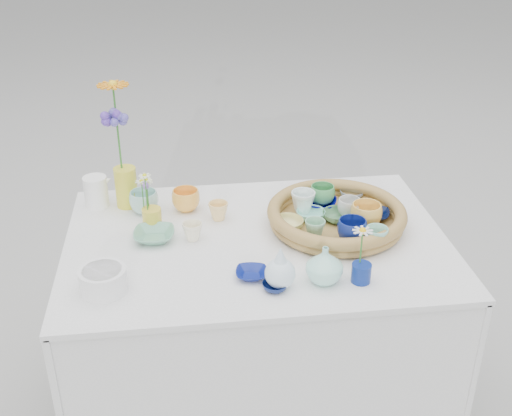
{
  "coord_description": "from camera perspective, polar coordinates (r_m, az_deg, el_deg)",
  "views": [
    {
      "loc": [
        -0.23,
        -1.82,
        1.85
      ],
      "look_at": [
        0.0,
        0.02,
        0.87
      ],
      "focal_mm": 45.0,
      "sensor_mm": 36.0,
      "label": 1
    }
  ],
  "objects": [
    {
      "name": "tray_ceramic_5",
      "position": [
        2.21,
        4.89,
        -0.61
      ],
      "size": [
        0.12,
        0.12,
        0.03
      ],
      "primitive_type": "imported",
      "rotation": [
        0.0,
        0.0,
        -0.23
      ],
      "color": "#95ECD5",
      "rests_on": "wicker_tray"
    },
    {
      "name": "gerbera",
      "position": [
        2.27,
        -12.23,
        7.01
      ],
      "size": [
        0.16,
        0.16,
        0.32
      ],
      "primitive_type": null,
      "rotation": [
        0.0,
        0.0,
        0.38
      ],
      "color": "orange",
      "rests_on": "tall_vase_yellow"
    },
    {
      "name": "tray_ceramic_6",
      "position": [
        2.24,
        4.2,
        0.52
      ],
      "size": [
        0.09,
        0.09,
        0.08
      ],
      "primitive_type": "imported",
      "rotation": [
        0.0,
        0.0,
        -0.07
      ],
      "color": "white",
      "rests_on": "wicker_tray"
    },
    {
      "name": "loose_ceramic_4",
      "position": [
        1.93,
        -0.41,
        -5.86
      ],
      "size": [
        0.11,
        0.11,
        0.02
      ],
      "primitive_type": "imported",
      "rotation": [
        0.0,
        0.0,
        -0.14
      ],
      "color": "navy",
      "rests_on": "display_table"
    },
    {
      "name": "loose_ceramic_1",
      "position": [
        2.23,
        -3.36,
        -0.27
      ],
      "size": [
        0.07,
        0.07,
        0.06
      ],
      "primitive_type": "imported",
      "rotation": [
        0.0,
        0.0,
        -0.08
      ],
      "color": "#FFD37E",
      "rests_on": "display_table"
    },
    {
      "name": "tray_ceramic_7",
      "position": [
        2.24,
        8.28,
        0.04
      ],
      "size": [
        0.11,
        0.11,
        0.06
      ],
      "primitive_type": "imported",
      "rotation": [
        0.0,
        0.0,
        0.38
      ],
      "color": "silver",
      "rests_on": "wicker_tray"
    },
    {
      "name": "bud_vase_cobalt",
      "position": [
        1.93,
        9.33,
        -5.71
      ],
      "size": [
        0.08,
        0.08,
        0.06
      ],
      "primitive_type": "cylinder",
      "rotation": [
        0.0,
        0.0,
        -0.38
      ],
      "color": "navy",
      "rests_on": "display_table"
    },
    {
      "name": "tray_ceramic_0",
      "position": [
        2.29,
        5.68,
        0.43
      ],
      "size": [
        0.15,
        0.15,
        0.03
      ],
      "primitive_type": "imported",
      "rotation": [
        0.0,
        0.0,
        -0.41
      ],
      "color": "#00005A",
      "rests_on": "wicker_tray"
    },
    {
      "name": "bud_vase_paleblue",
      "position": [
        1.86,
        2.17,
        -5.22
      ],
      "size": [
        0.11,
        0.11,
        0.14
      ],
      "primitive_type": null,
      "rotation": [
        0.0,
        0.0,
        0.25
      ],
      "color": "#CFE7F5",
      "rests_on": "display_table"
    },
    {
      "name": "hydrangea",
      "position": [
        2.29,
        -12.07,
        5.71
      ],
      "size": [
        0.09,
        0.09,
        0.27
      ],
      "primitive_type": null,
      "rotation": [
        0.0,
        0.0,
        -0.25
      ],
      "color": "#5836AE",
      "rests_on": "tall_vase_yellow"
    },
    {
      "name": "fluted_bowl",
      "position": [
        1.91,
        -13.43,
        -6.26
      ],
      "size": [
        0.17,
        0.17,
        0.07
      ],
      "primitive_type": null,
      "rotation": [
        0.0,
        0.0,
        0.28
      ],
      "color": "white",
      "rests_on": "display_table"
    },
    {
      "name": "ground",
      "position": [
        2.6,
        0.06,
        -17.41
      ],
      "size": [
        80.0,
        80.0,
        0.0
      ],
      "primitive_type": "plane",
      "color": "#A1A1A1"
    },
    {
      "name": "tray_ceramic_12",
      "position": [
        2.31,
        5.91,
        1.18
      ],
      "size": [
        0.11,
        0.11,
        0.07
      ],
      "primitive_type": "imported",
      "rotation": [
        0.0,
        0.0,
        -0.31
      ],
      "color": "#4CA45A",
      "rests_on": "wicker_tray"
    },
    {
      "name": "daisy_cup",
      "position": [
        2.21,
        -9.23,
        -0.88
      ],
      "size": [
        0.08,
        0.08,
        0.07
      ],
      "primitive_type": "cylinder",
      "rotation": [
        0.0,
        0.0,
        0.2
      ],
      "color": "yellow",
      "rests_on": "display_table"
    },
    {
      "name": "single_daisy",
      "position": [
        1.89,
        9.34,
        -3.42
      ],
      "size": [
        0.07,
        0.07,
        0.13
      ],
      "primitive_type": null,
      "rotation": [
        0.0,
        0.0,
        -0.05
      ],
      "color": "silver",
      "rests_on": "bud_vase_cobalt"
    },
    {
      "name": "tray_ceramic_1",
      "position": [
        2.25,
        10.45,
        -0.58
      ],
      "size": [
        0.14,
        0.14,
        0.03
      ],
      "primitive_type": "imported",
      "rotation": [
        0.0,
        0.0,
        -0.38
      ],
      "color": "black",
      "rests_on": "wicker_tray"
    },
    {
      "name": "daisy_posy",
      "position": [
        2.17,
        -9.68,
        1.51
      ],
      "size": [
        0.08,
        0.08,
        0.13
      ],
      "primitive_type": null,
      "rotation": [
        0.0,
        0.0,
        0.1
      ],
      "color": "white",
      "rests_on": "daisy_cup"
    },
    {
      "name": "white_pitcher",
      "position": [
        2.38,
        -14.03,
        1.41
      ],
      "size": [
        0.14,
        0.12,
        0.11
      ],
      "primitive_type": null,
      "rotation": [
        0.0,
        0.0,
        -0.28
      ],
      "color": "white",
      "rests_on": "display_table"
    },
    {
      "name": "loose_ceramic_6",
      "position": [
        1.88,
        1.69,
        -6.96
      ],
      "size": [
        0.09,
        0.09,
        0.02
      ],
      "primitive_type": "imported",
      "rotation": [
        0.0,
        0.0,
        -0.19
      ],
      "color": "#0E1D53",
      "rests_on": "display_table"
    },
    {
      "name": "tray_ceramic_8",
      "position": [
        2.38,
        8.53,
        1.28
      ],
      "size": [
        0.1,
        0.1,
        0.03
      ],
      "primitive_type": "imported",
      "rotation": [
        0.0,
        0.0,
        -0.19
      ],
      "color": "#8EA8D2",
      "rests_on": "wicker_tray"
    },
    {
      "name": "tray_ceramic_3",
      "position": [
        2.21,
        7.27,
        -0.72
      ],
      "size": [
        0.13,
        0.13,
        0.03
      ],
      "primitive_type": "imported",
      "rotation": [
        0.0,
        0.0,
        0.3
      ],
      "color": "#4B7D53",
      "rests_on": "wicker_tray"
    },
    {
      "name": "tall_vase_yellow",
      "position": [
        2.35,
        -11.46,
        1.84
      ],
      "size": [
        0.08,
        0.08,
        0.15
      ],
      "primitive_type": "cylinder",
      "rotation": [
        0.0,
        0.0,
        -0.02
      ],
      "color": "yellow",
      "rests_on": "display_table"
    },
    {
      "name": "display_table",
      "position": [
        2.6,
        0.06,
        -17.41
      ],
      "size": [
        1.26,
        0.86,
        0.77
      ],
      "primitive_type": null,
      "color": "white",
      "rests_on": "ground"
    },
    {
      "name": "loose_ceramic_5",
      "position": [
        2.31,
        -9.93,
        0.53
      ],
      "size": [
        0.13,
        0.13,
        0.08
      ],
      "primitive_type": "imported",
      "rotation": [
        0.0,
        0.0,
        0.41
      ],
      "color": "#9CCFC8",
      "rests_on": "display_table"
    },
    {
      "name": "tray_ceramic_4",
      "position": [
        2.09,
        5.26,
        -1.88
      ],
      "size": [
        0.07,
        0.07,
        0.06
      ],
      "primitive_type": "imported",
      "rotation": [
        0.0,
        0.0,
        0.1
      ],
      "color": "#81BC94",
      "rests_on": "wicker_tray"
    },
    {
      "name": "loose_ceramic_2",
      "position": [
        2.14,
        -9.04,
        -2.42
      ],
      "size": [
        0.14,
        0.14,
        0.03
      ],
      "primitive_type": "imported",
      "rotation": [
        0.0,
        0.0,
        -0.07
      ],
      "color": "#67A687",
      "rests_on": "display_table"
    },
    {
      "name": "tray_ceramic_10",
      "position": [
        2.15,
        2.86,
        -1.43
      ],
      "size": [
        0.13,
        0.13,
        0.03
      ],
      "primitive_type": "imported",
      "rotation": [
        0.0,
        0.0,
        0.3
      ],
      "color": "#D9D47E",
      "rests_on": "wicker_tray"
    },
    {
      "name": "wicker_tray",
      "position": [
        2.2,
        7.16,
        -0.74
      ],
      "size": [
        0.47,
        0.47,
        0.08
      ],
      "primitive_type": null,
      "color": "olive",
      "rests_on": "display_table"
    },
    {
      "name": "tray_ceramic_9",
      "position": [
        2.09,
        8.53,
        -1.99
      ],
      "size": [
        0.12,
        0.12,
        0.08
      ],
      "primitive_type": "imported",
      "rotation": [
        0.0,
        0.0,
        -0.27
      ],
      "color": "navy",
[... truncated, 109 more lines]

